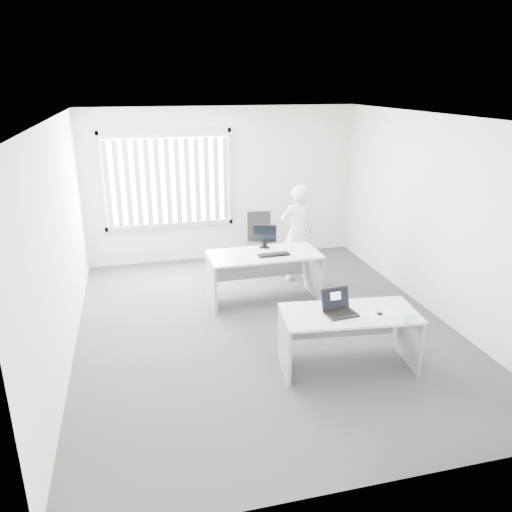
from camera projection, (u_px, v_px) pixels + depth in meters
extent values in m
plane|color=#525159|center=(265.00, 326.00, 6.91)|extent=(6.00, 6.00, 0.00)
cube|color=white|center=(223.00, 185.00, 9.19)|extent=(5.00, 0.02, 2.80)
cube|color=white|center=(370.00, 340.00, 3.70)|extent=(5.00, 0.02, 2.80)
cube|color=white|center=(60.00, 244.00, 5.87)|extent=(0.02, 6.00, 2.80)
cube|color=white|center=(436.00, 217.00, 7.02)|extent=(0.02, 6.00, 2.80)
cube|color=white|center=(266.00, 117.00, 5.98)|extent=(5.00, 6.00, 0.02)
cube|color=#B5B6B1|center=(168.00, 180.00, 8.87)|extent=(2.32, 0.06, 1.76)
cube|color=silver|center=(350.00, 313.00, 5.73)|extent=(1.62, 0.90, 0.03)
cube|color=#9E9EA0|center=(284.00, 345.00, 5.75)|extent=(0.11, 0.67, 0.68)
cube|color=#9E9EA0|center=(409.00, 336.00, 5.94)|extent=(0.11, 0.67, 0.68)
cube|color=silver|center=(264.00, 254.00, 7.51)|extent=(1.68, 0.81, 0.03)
cube|color=#9E9EA0|center=(211.00, 283.00, 7.43)|extent=(0.05, 0.72, 0.73)
cube|color=#9E9EA0|center=(314.00, 273.00, 7.83)|extent=(0.05, 0.72, 0.73)
cylinder|color=black|center=(260.00, 266.00, 9.03)|extent=(0.64, 0.64, 0.08)
cylinder|color=black|center=(260.00, 257.00, 8.97)|extent=(0.07, 0.07, 0.44)
cube|color=black|center=(260.00, 245.00, 8.89)|extent=(0.49, 0.49, 0.07)
cube|color=black|center=(259.00, 226.00, 8.98)|extent=(0.43, 0.11, 0.53)
imported|color=silver|center=(298.00, 233.00, 8.30)|extent=(0.61, 0.41, 1.63)
cube|color=white|center=(379.00, 314.00, 5.69)|extent=(0.31, 0.24, 0.00)
cube|color=white|center=(411.00, 320.00, 5.53)|extent=(0.23, 0.26, 0.01)
cube|color=black|center=(274.00, 255.00, 7.41)|extent=(0.48, 0.17, 0.02)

